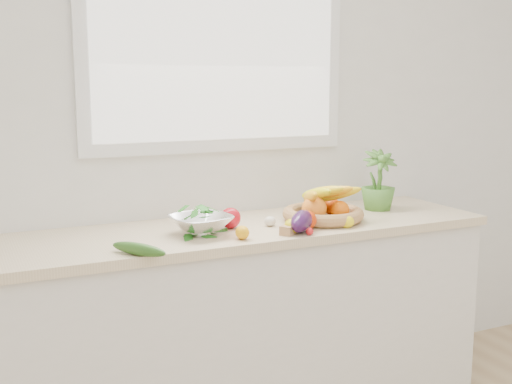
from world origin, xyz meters
name	(u,v)px	position (x,y,z in m)	size (l,w,h in m)	color
back_wall	(217,119)	(0.00, 2.25, 1.35)	(4.50, 0.02, 2.70)	white
counter_cabinet	(244,327)	(0.00, 1.95, 0.43)	(2.20, 0.58, 0.86)	silver
countertop	(244,230)	(0.00, 1.95, 0.88)	(2.24, 0.62, 0.04)	beige
window_frame	(217,32)	(0.00, 2.23, 1.75)	(1.30, 0.03, 1.10)	white
window_pane	(219,31)	(0.00, 2.21, 1.75)	(1.18, 0.01, 0.98)	white
orange_loose	(307,220)	(0.22, 1.77, 0.94)	(0.08, 0.08, 0.08)	red
lemon_a	(292,226)	(0.12, 1.73, 0.93)	(0.06, 0.08, 0.06)	#D2C00B
lemon_b	(242,232)	(-0.11, 1.73, 0.93)	(0.06, 0.07, 0.06)	#F4A60D
lemon_c	(347,222)	(0.39, 1.72, 0.93)	(0.05, 0.07, 0.05)	yellow
apple	(230,218)	(-0.07, 1.93, 0.95)	(0.09, 0.09, 0.09)	#B50E1A
ginger	(291,229)	(0.12, 1.74, 0.92)	(0.12, 0.05, 0.04)	tan
garlic_a	(270,221)	(0.10, 1.89, 0.92)	(0.05, 0.05, 0.04)	white
garlic_b	(308,216)	(0.31, 1.92, 0.92)	(0.05, 0.05, 0.05)	silver
garlic_c	(307,217)	(0.29, 1.90, 0.92)	(0.05, 0.05, 0.04)	silver
eggplant	(302,221)	(0.18, 1.75, 0.94)	(0.09, 0.22, 0.09)	#31113E
cucumber	(139,249)	(-0.55, 1.67, 0.92)	(0.05, 0.25, 0.05)	#215719
radish	(310,231)	(0.17, 1.67, 0.92)	(0.03, 0.03, 0.03)	red
potted_herb	(378,182)	(0.75, 2.00, 1.04)	(0.17, 0.17, 0.31)	#477E2E
fruit_basket	(323,209)	(0.36, 1.89, 0.95)	(0.47, 0.47, 0.19)	tan
colander_with_spinach	(201,219)	(-0.23, 1.88, 0.96)	(0.29, 0.29, 0.13)	white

